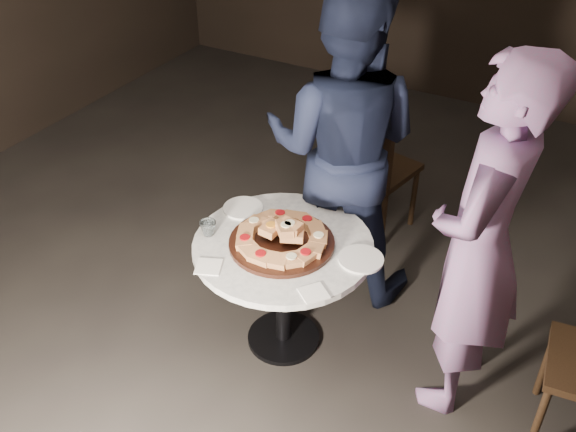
{
  "coord_description": "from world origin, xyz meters",
  "views": [
    {
      "loc": [
        1.23,
        -2.1,
        2.58
      ],
      "look_at": [
        0.01,
        0.1,
        0.8
      ],
      "focal_mm": 40.0,
      "sensor_mm": 36.0,
      "label": 1
    }
  ],
  "objects_px": {
    "focaccia_pile": "(283,235)",
    "diner_teal": "(479,246)",
    "diner_navy": "(342,147)",
    "table": "(283,263)",
    "water_glass": "(208,228)",
    "serving_board": "(282,243)",
    "chair_far": "(371,165)"
  },
  "relations": [
    {
      "from": "table",
      "to": "water_glass",
      "type": "height_order",
      "value": "water_glass"
    },
    {
      "from": "table",
      "to": "focaccia_pile",
      "type": "height_order",
      "value": "focaccia_pile"
    },
    {
      "from": "chair_far",
      "to": "diner_navy",
      "type": "xyz_separation_m",
      "value": [
        0.02,
        -0.51,
        0.38
      ]
    },
    {
      "from": "water_glass",
      "to": "diner_navy",
      "type": "distance_m",
      "value": 0.85
    },
    {
      "from": "table",
      "to": "chair_far",
      "type": "bearing_deg",
      "value": 90.05
    },
    {
      "from": "table",
      "to": "chair_far",
      "type": "xyz_separation_m",
      "value": [
        -0.0,
        1.13,
        -0.02
      ]
    },
    {
      "from": "diner_navy",
      "to": "diner_teal",
      "type": "relative_size",
      "value": 1.02
    },
    {
      "from": "focaccia_pile",
      "to": "diner_teal",
      "type": "height_order",
      "value": "diner_teal"
    },
    {
      "from": "focaccia_pile",
      "to": "chair_far",
      "type": "height_order",
      "value": "chair_far"
    },
    {
      "from": "table",
      "to": "chair_far",
      "type": "height_order",
      "value": "chair_far"
    },
    {
      "from": "water_glass",
      "to": "diner_navy",
      "type": "height_order",
      "value": "diner_navy"
    },
    {
      "from": "serving_board",
      "to": "diner_teal",
      "type": "bearing_deg",
      "value": 9.64
    },
    {
      "from": "serving_board",
      "to": "water_glass",
      "type": "bearing_deg",
      "value": -163.65
    },
    {
      "from": "serving_board",
      "to": "focaccia_pile",
      "type": "bearing_deg",
      "value": 39.65
    },
    {
      "from": "focaccia_pile",
      "to": "water_glass",
      "type": "distance_m",
      "value": 0.38
    },
    {
      "from": "focaccia_pile",
      "to": "water_glass",
      "type": "relative_size",
      "value": 5.58
    },
    {
      "from": "diner_navy",
      "to": "focaccia_pile",
      "type": "bearing_deg",
      "value": 76.96
    },
    {
      "from": "table",
      "to": "serving_board",
      "type": "xyz_separation_m",
      "value": [
        0.0,
        -0.01,
        0.14
      ]
    },
    {
      "from": "chair_far",
      "to": "diner_navy",
      "type": "distance_m",
      "value": 0.64
    },
    {
      "from": "focaccia_pile",
      "to": "table",
      "type": "bearing_deg",
      "value": 109.89
    },
    {
      "from": "chair_far",
      "to": "diner_navy",
      "type": "height_order",
      "value": "diner_navy"
    },
    {
      "from": "serving_board",
      "to": "focaccia_pile",
      "type": "xyz_separation_m",
      "value": [
        0.0,
        0.0,
        0.04
      ]
    },
    {
      "from": "table",
      "to": "water_glass",
      "type": "xyz_separation_m",
      "value": [
        -0.36,
        -0.12,
        0.16
      ]
    },
    {
      "from": "chair_far",
      "to": "diner_navy",
      "type": "bearing_deg",
      "value": 104.31
    },
    {
      "from": "diner_teal",
      "to": "table",
      "type": "bearing_deg",
      "value": -79.15
    },
    {
      "from": "focaccia_pile",
      "to": "diner_teal",
      "type": "relative_size",
      "value": 0.26
    },
    {
      "from": "chair_far",
      "to": "diner_teal",
      "type": "height_order",
      "value": "diner_teal"
    },
    {
      "from": "serving_board",
      "to": "diner_teal",
      "type": "relative_size",
      "value": 0.29
    },
    {
      "from": "water_glass",
      "to": "diner_teal",
      "type": "relative_size",
      "value": 0.05
    },
    {
      "from": "table",
      "to": "diner_teal",
      "type": "height_order",
      "value": "diner_teal"
    },
    {
      "from": "focaccia_pile",
      "to": "serving_board",
      "type": "bearing_deg",
      "value": -140.35
    },
    {
      "from": "serving_board",
      "to": "diner_navy",
      "type": "relative_size",
      "value": 0.29
    }
  ]
}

